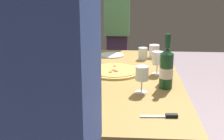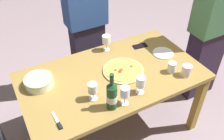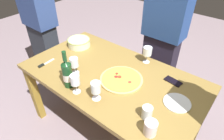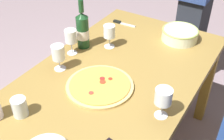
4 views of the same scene
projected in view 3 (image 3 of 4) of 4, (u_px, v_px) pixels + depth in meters
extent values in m
plane|color=gray|center=(112.00, 127.00, 2.16)|extent=(8.00, 8.00, 0.00)
cube|color=olive|center=(112.00, 76.00, 1.72)|extent=(1.60, 0.90, 0.04)
cube|color=olive|center=(35.00, 94.00, 2.08)|extent=(0.07, 0.07, 0.71)
cube|color=olive|center=(87.00, 61.00, 2.57)|extent=(0.07, 0.07, 0.71)
cube|color=olive|center=(200.00, 118.00, 1.82)|extent=(0.07, 0.07, 0.71)
cylinder|color=#E0BA6F|center=(121.00, 79.00, 1.64)|extent=(0.37, 0.37, 0.02)
cylinder|color=gold|center=(121.00, 78.00, 1.64)|extent=(0.33, 0.33, 0.01)
cylinder|color=#AE311D|center=(117.00, 74.00, 1.69)|extent=(0.02, 0.02, 0.00)
cylinder|color=#A02823|center=(116.00, 77.00, 1.65)|extent=(0.03, 0.03, 0.00)
cylinder|color=#A63C22|center=(119.00, 77.00, 1.65)|extent=(0.03, 0.03, 0.00)
cylinder|color=#A43E2F|center=(130.00, 82.00, 1.60)|extent=(0.03, 0.03, 0.00)
cylinder|color=silver|center=(79.00, 43.00, 2.09)|extent=(0.24, 0.24, 0.08)
torus|color=#A4BB61|center=(79.00, 40.00, 2.07)|extent=(0.24, 0.24, 0.01)
cylinder|color=#18421F|center=(68.00, 75.00, 1.53)|extent=(0.08, 0.08, 0.21)
cone|color=#18421F|center=(66.00, 63.00, 1.46)|extent=(0.08, 0.08, 0.04)
cylinder|color=#18421F|center=(64.00, 56.00, 1.42)|extent=(0.03, 0.03, 0.08)
cylinder|color=silver|center=(68.00, 76.00, 1.54)|extent=(0.08, 0.08, 0.06)
cylinder|color=white|center=(96.00, 98.00, 1.48)|extent=(0.07, 0.07, 0.00)
cylinder|color=white|center=(96.00, 95.00, 1.45)|extent=(0.01, 0.01, 0.07)
cylinder|color=white|center=(96.00, 87.00, 1.41)|extent=(0.07, 0.07, 0.09)
cylinder|color=maroon|center=(96.00, 90.00, 1.42)|extent=(0.06, 0.06, 0.03)
cylinder|color=white|center=(146.00, 62.00, 1.87)|extent=(0.07, 0.07, 0.00)
cylinder|color=white|center=(147.00, 58.00, 1.84)|extent=(0.01, 0.01, 0.08)
cylinder|color=white|center=(148.00, 51.00, 1.79)|extent=(0.08, 0.08, 0.08)
cylinder|color=maroon|center=(147.00, 53.00, 1.80)|extent=(0.07, 0.07, 0.04)
cylinder|color=white|center=(75.00, 73.00, 1.73)|extent=(0.07, 0.07, 0.00)
cylinder|color=white|center=(75.00, 69.00, 1.71)|extent=(0.01, 0.01, 0.07)
cylinder|color=white|center=(74.00, 62.00, 1.66)|extent=(0.07, 0.07, 0.08)
cylinder|color=maroon|center=(74.00, 64.00, 1.67)|extent=(0.06, 0.06, 0.04)
cylinder|color=white|center=(77.00, 92.00, 1.53)|extent=(0.07, 0.07, 0.00)
cylinder|color=white|center=(76.00, 88.00, 1.51)|extent=(0.01, 0.01, 0.08)
cylinder|color=white|center=(75.00, 80.00, 1.46)|extent=(0.07, 0.07, 0.08)
cylinder|color=maroon|center=(75.00, 82.00, 1.48)|extent=(0.06, 0.06, 0.03)
cylinder|color=white|center=(150.00, 128.00, 1.20)|extent=(0.08, 0.08, 0.10)
cylinder|color=white|center=(147.00, 112.00, 1.30)|extent=(0.07, 0.07, 0.10)
cylinder|color=white|center=(177.00, 103.00, 1.43)|extent=(0.20, 0.20, 0.01)
cube|color=black|center=(173.00, 81.00, 1.63)|extent=(0.15, 0.09, 0.01)
cube|color=silver|center=(49.00, 62.00, 1.86)|extent=(0.03, 0.13, 0.01)
cube|color=black|center=(41.00, 66.00, 1.80)|extent=(0.03, 0.06, 0.02)
cube|color=#251E2E|center=(158.00, 68.00, 2.32)|extent=(0.36, 0.20, 0.86)
cube|color=#294C94|center=(169.00, 5.00, 1.87)|extent=(0.42, 0.24, 0.65)
cube|color=#292E36|center=(48.00, 55.00, 2.55)|extent=(0.33, 0.20, 0.86)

